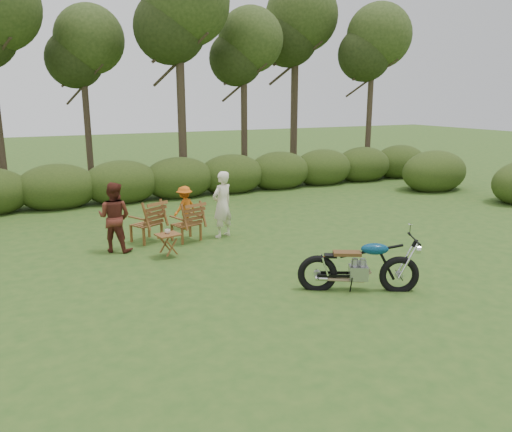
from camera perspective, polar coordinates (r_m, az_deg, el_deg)
name	(u,v)px	position (r m, az deg, el deg)	size (l,w,h in m)	color
ground	(320,277)	(9.91, 7.35, -6.95)	(80.00, 80.00, 0.00)	#2A4F1A
tree_line	(183,85)	(18.35, -8.34, 14.54)	(22.52, 11.62, 8.14)	#342A1C
motorcycle	(357,290)	(9.41, 11.50, -8.27)	(2.07, 0.79, 1.18)	#0B6092
lawn_chair_right	(187,240)	(12.37, -7.93, -2.79)	(0.68, 0.68, 0.98)	brown
lawn_chair_left	(147,241)	(12.48, -12.35, -2.83)	(0.70, 0.70, 1.02)	#5F2E17
side_table	(168,245)	(11.12, -9.99, -3.33)	(0.51, 0.43, 0.52)	#5B2D16
cup	(167,231)	(11.08, -10.09, -1.74)	(0.12, 0.12, 0.09)	beige
adult_a	(223,237)	(12.60, -3.82, -2.37)	(0.61, 0.40, 1.66)	#EEE2C4
adult_b	(117,251)	(11.89, -15.63, -3.85)	(0.77, 0.60, 1.59)	#572219
child	(185,229)	(13.47, -8.07, -1.43)	(0.74, 0.43, 1.15)	#CA5A13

